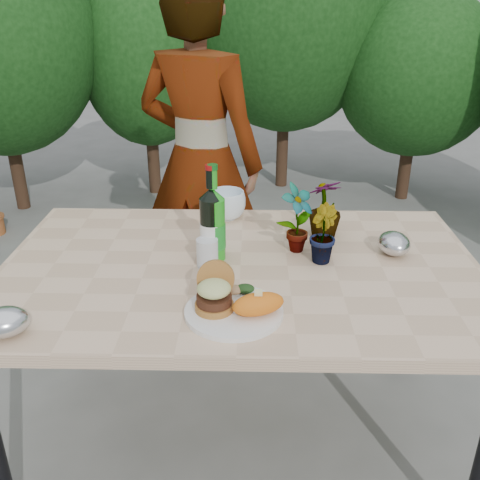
{
  "coord_description": "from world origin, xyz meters",
  "views": [
    {
      "loc": [
        0.03,
        -1.58,
        1.58
      ],
      "look_at": [
        0.0,
        -0.08,
        0.88
      ],
      "focal_mm": 40.0,
      "sensor_mm": 36.0,
      "label": 1
    }
  ],
  "objects_px": {
    "dinner_plate": "(234,312)",
    "person": "(201,162)",
    "patio_table": "(241,280)",
    "wine_bottle": "(212,226)"
  },
  "relations": [
    {
      "from": "dinner_plate",
      "to": "person",
      "type": "relative_size",
      "value": 0.17
    },
    {
      "from": "patio_table",
      "to": "dinner_plate",
      "type": "distance_m",
      "value": 0.3
    },
    {
      "from": "patio_table",
      "to": "dinner_plate",
      "type": "height_order",
      "value": "dinner_plate"
    },
    {
      "from": "dinner_plate",
      "to": "wine_bottle",
      "type": "height_order",
      "value": "wine_bottle"
    },
    {
      "from": "wine_bottle",
      "to": "patio_table",
      "type": "bearing_deg",
      "value": -2.47
    },
    {
      "from": "dinner_plate",
      "to": "wine_bottle",
      "type": "xyz_separation_m",
      "value": [
        -0.09,
        0.35,
        0.11
      ]
    },
    {
      "from": "patio_table",
      "to": "dinner_plate",
      "type": "xyz_separation_m",
      "value": [
        -0.01,
        -0.3,
        0.06
      ]
    },
    {
      "from": "patio_table",
      "to": "dinner_plate",
      "type": "bearing_deg",
      "value": -92.39
    },
    {
      "from": "wine_bottle",
      "to": "person",
      "type": "relative_size",
      "value": 0.2
    },
    {
      "from": "patio_table",
      "to": "person",
      "type": "xyz_separation_m",
      "value": [
        -0.21,
        0.86,
        0.15
      ]
    }
  ]
}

